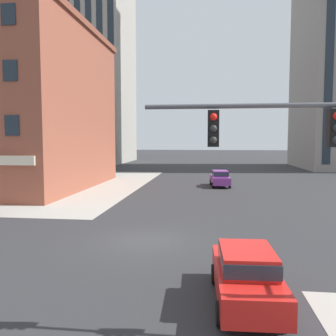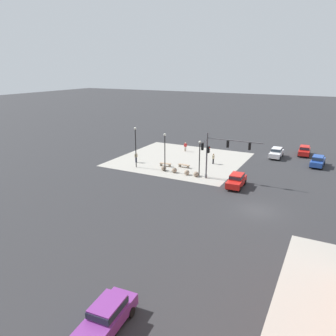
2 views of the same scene
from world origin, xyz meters
name	(u,v)px [view 1 (image 1 of 2)]	position (x,y,z in m)	size (l,w,h in m)	color
ground_plane	(145,241)	(0.00, 0.00, 0.00)	(320.00, 320.00, 0.00)	#2D2D30
sidewalk_far_corner	(1,184)	(-20.00, 20.00, 0.00)	(32.00, 32.00, 0.02)	#A8A399
car_main_southbound_near	(220,178)	(4.11, 20.59, 0.92)	(2.15, 4.52, 1.68)	#7A3389
car_cross_westbound	(246,273)	(4.14, -6.06, 0.92)	(2.02, 4.47, 1.68)	red
residential_tower_skyline_left	(88,49)	(-23.74, 60.14, 24.77)	(17.90, 18.46, 49.50)	#9E998E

